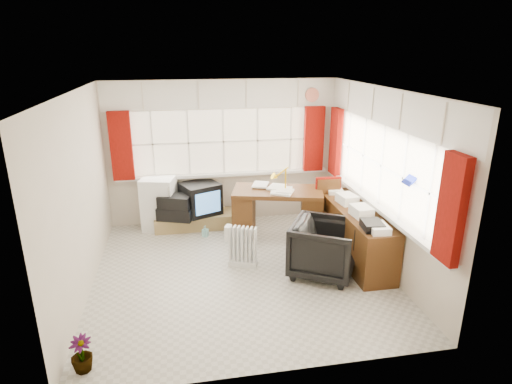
# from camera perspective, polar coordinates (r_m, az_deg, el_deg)

# --- Properties ---
(ground) EXTENTS (4.00, 4.00, 0.00)m
(ground) POSITION_cam_1_polar(r_m,az_deg,el_deg) (6.12, -1.99, -10.60)
(ground) COLOR beige
(ground) RESTS_ON ground
(room_walls) EXTENTS (4.00, 4.00, 4.00)m
(room_walls) POSITION_cam_1_polar(r_m,az_deg,el_deg) (5.55, -2.17, 3.04)
(room_walls) COLOR beige
(room_walls) RESTS_ON ground
(window_back) EXTENTS (3.70, 0.12, 3.60)m
(window_back) POSITION_cam_1_polar(r_m,az_deg,el_deg) (7.55, -4.23, 2.91)
(window_back) COLOR beige
(window_back) RESTS_ON room_walls
(window_right) EXTENTS (0.12, 3.70, 3.60)m
(window_right) POSITION_cam_1_polar(r_m,az_deg,el_deg) (6.28, 15.75, -1.09)
(window_right) COLOR beige
(window_right) RESTS_ON room_walls
(curtains) EXTENTS (3.83, 3.83, 1.15)m
(curtains) POSITION_cam_1_polar(r_m,az_deg,el_deg) (6.62, 4.67, 5.18)
(curtains) COLOR maroon
(curtains) RESTS_ON room_walls
(overhead_cabinets) EXTENTS (3.98, 3.98, 0.48)m
(overhead_cabinets) POSITION_cam_1_polar(r_m,az_deg,el_deg) (6.54, 5.20, 12.09)
(overhead_cabinets) COLOR silver
(overhead_cabinets) RESTS_ON room_walls
(desk) EXTENTS (1.56, 1.05, 0.86)m
(desk) POSITION_cam_1_polar(r_m,az_deg,el_deg) (7.01, 2.89, -2.54)
(desk) COLOR #4E2A12
(desk) RESTS_ON ground
(desk_lamp) EXTENTS (0.15, 0.12, 0.40)m
(desk_lamp) POSITION_cam_1_polar(r_m,az_deg,el_deg) (6.75, 3.97, 2.37)
(desk_lamp) COLOR #E1AF09
(desk_lamp) RESTS_ON desk
(task_chair) EXTENTS (0.45, 0.47, 1.02)m
(task_chair) POSITION_cam_1_polar(r_m,az_deg,el_deg) (7.04, 9.68, -1.99)
(task_chair) COLOR black
(task_chair) RESTS_ON ground
(office_chair) EXTENTS (1.16, 1.15, 0.78)m
(office_chair) POSITION_cam_1_polar(r_m,az_deg,el_deg) (5.97, 9.05, -7.44)
(office_chair) COLOR black
(office_chair) RESTS_ON ground
(radiator) EXTENTS (0.43, 0.30, 0.60)m
(radiator) POSITION_cam_1_polar(r_m,az_deg,el_deg) (6.18, -1.75, -7.75)
(radiator) COLOR white
(radiator) RESTS_ON ground
(credenza) EXTENTS (0.50, 2.00, 0.85)m
(credenza) POSITION_cam_1_polar(r_m,az_deg,el_deg) (6.56, 12.88, -5.19)
(credenza) COLOR #4E2A12
(credenza) RESTS_ON ground
(file_tray) EXTENTS (0.29, 0.35, 0.11)m
(file_tray) POSITION_cam_1_polar(r_m,az_deg,el_deg) (5.77, 15.23, -4.33)
(file_tray) COLOR black
(file_tray) RESTS_ON credenza
(tv_bench) EXTENTS (1.40, 0.50, 0.25)m
(tv_bench) POSITION_cam_1_polar(r_m,az_deg,el_deg) (7.58, -8.04, -3.75)
(tv_bench) COLOR #9F834F
(tv_bench) RESTS_ON ground
(crt_tv) EXTENTS (0.76, 0.73, 0.54)m
(crt_tv) POSITION_cam_1_polar(r_m,az_deg,el_deg) (7.45, -7.38, -0.85)
(crt_tv) COLOR black
(crt_tv) RESTS_ON tv_bench
(hifi_stack) EXTENTS (0.67, 0.55, 0.42)m
(hifi_stack) POSITION_cam_1_polar(r_m,az_deg,el_deg) (7.30, -10.63, -2.03)
(hifi_stack) COLOR black
(hifi_stack) RESTS_ON tv_bench
(mini_fridge) EXTENTS (0.65, 0.66, 0.92)m
(mini_fridge) POSITION_cam_1_polar(r_m,az_deg,el_deg) (7.54, -12.70, -1.44)
(mini_fridge) COLOR white
(mini_fridge) RESTS_ON ground
(spray_bottle_a) EXTENTS (0.12, 0.13, 0.26)m
(spray_bottle_a) POSITION_cam_1_polar(r_m,az_deg,el_deg) (6.78, -2.17, -6.31)
(spray_bottle_a) COLOR silver
(spray_bottle_a) RESTS_ON ground
(spray_bottle_b) EXTENTS (0.12, 0.12, 0.19)m
(spray_bottle_b) POSITION_cam_1_polar(r_m,az_deg,el_deg) (7.19, -6.79, -5.20)
(spray_bottle_b) COLOR #82C2BF
(spray_bottle_b) RESTS_ON ground
(flower_vase) EXTENTS (0.22, 0.22, 0.38)m
(flower_vase) POSITION_cam_1_polar(r_m,az_deg,el_deg) (4.73, -22.26, -19.38)
(flower_vase) COLOR black
(flower_vase) RESTS_ON ground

